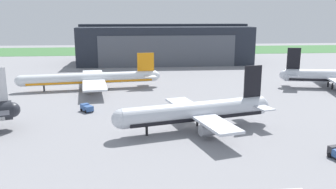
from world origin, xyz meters
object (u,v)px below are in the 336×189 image
(airliner_far_left, at_px, (91,79))
(stair_truck, at_px, (87,108))
(airliner_far_right, at_px, (336,76))
(maintenance_hangar, at_px, (164,44))
(airliner_near_right, at_px, (196,112))

(airliner_far_left, relative_size, stair_truck, 11.14)
(airliner_far_right, xyz_separation_m, airliner_far_left, (-83.96, 6.63, -0.52))
(maintenance_hangar, xyz_separation_m, airliner_near_right, (-2.81, -113.01, -5.54))
(airliner_far_right, relative_size, airliner_far_left, 0.77)
(airliner_far_right, height_order, stair_truck, airliner_far_right)
(airliner_near_right, relative_size, stair_truck, 8.43)
(airliner_far_left, xyz_separation_m, stair_truck, (1.91, -28.75, -2.61))
(airliner_near_right, xyz_separation_m, airliner_far_left, (-27.95, 46.42, -0.39))
(airliner_near_right, distance_m, airliner_far_right, 68.70)
(maintenance_hangar, bearing_deg, airliner_far_right, -54.00)
(airliner_near_right, bearing_deg, airliner_far_left, 121.06)
(airliner_far_right, relative_size, stair_truck, 8.58)
(airliner_near_right, height_order, airliner_far_right, airliner_far_right)
(stair_truck, bearing_deg, airliner_far_left, 93.80)
(airliner_near_right, xyz_separation_m, stair_truck, (-26.04, 17.66, -3.01))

